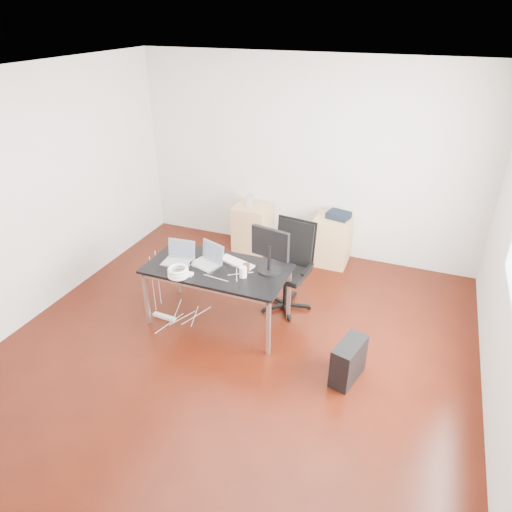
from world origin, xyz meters
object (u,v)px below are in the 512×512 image
at_px(desk, 217,272).
at_px(office_chair, 290,262).
at_px(filing_cabinet_left, 252,227).
at_px(pc_tower, 348,361).
at_px(filing_cabinet_right, 331,240).

xyz_separation_m(desk, office_chair, (0.65, 0.64, -0.07)).
relative_size(filing_cabinet_left, pc_tower, 1.56).
bearing_deg(filing_cabinet_right, filing_cabinet_left, 180.00).
relative_size(office_chair, filing_cabinet_left, 1.54).
bearing_deg(office_chair, pc_tower, -39.76).
bearing_deg(filing_cabinet_left, pc_tower, -49.60).
height_order(filing_cabinet_left, filing_cabinet_right, same).
bearing_deg(office_chair, desk, -128.03).
relative_size(desk, office_chair, 1.48).
height_order(office_chair, filing_cabinet_left, office_chair).
height_order(filing_cabinet_left, pc_tower, filing_cabinet_left).
bearing_deg(desk, office_chair, 44.44).
relative_size(filing_cabinet_right, pc_tower, 1.56).
distance_m(office_chair, pc_tower, 1.47).
xyz_separation_m(office_chair, filing_cabinet_right, (0.24, 1.25, -0.26)).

